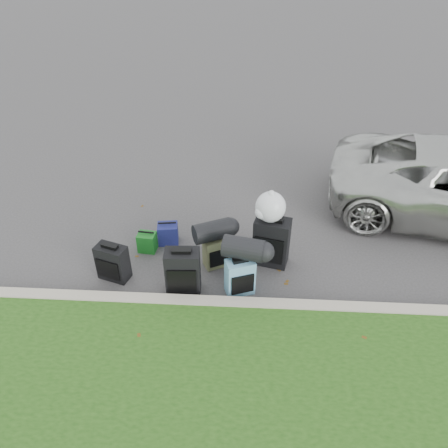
# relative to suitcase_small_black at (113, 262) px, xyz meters

# --- Properties ---
(ground) EXTENTS (120.00, 120.00, 0.00)m
(ground) POSITION_rel_suitcase_small_black_xyz_m (1.67, 0.46, -0.28)
(ground) COLOR #383535
(ground) RESTS_ON ground
(curb) EXTENTS (120.00, 0.18, 0.15)m
(curb) POSITION_rel_suitcase_small_black_xyz_m (1.67, -0.54, -0.20)
(curb) COLOR #9E937F
(curb) RESTS_ON ground
(suitcase_small_black) EXTENTS (0.49, 0.37, 0.55)m
(suitcase_small_black) POSITION_rel_suitcase_small_black_xyz_m (0.00, 0.00, 0.00)
(suitcase_small_black) COLOR black
(suitcase_small_black) RESTS_ON ground
(suitcase_large_black_left) EXTENTS (0.49, 0.31, 0.68)m
(suitcase_large_black_left) POSITION_rel_suitcase_small_black_xyz_m (1.05, -0.21, 0.07)
(suitcase_large_black_left) COLOR black
(suitcase_large_black_left) RESTS_ON ground
(suitcase_olive) EXTENTS (0.42, 0.36, 0.49)m
(suitcase_olive) POSITION_rel_suitcase_small_black_xyz_m (1.46, 0.36, -0.03)
(suitcase_olive) COLOR #45472D
(suitcase_olive) RESTS_ON ground
(suitcase_teal) EXTENTS (0.44, 0.35, 0.55)m
(suitcase_teal) POSITION_rel_suitcase_small_black_xyz_m (1.83, -0.20, 0.00)
(suitcase_teal) COLOR teal
(suitcase_teal) RESTS_ON ground
(suitcase_large_black_right) EXTENTS (0.57, 0.42, 0.77)m
(suitcase_large_black_right) POSITION_rel_suitcase_small_black_xyz_m (2.28, 0.47, 0.11)
(suitcase_large_black_right) COLOR black
(suitcase_large_black_right) RESTS_ON ground
(tote_green) EXTENTS (0.30, 0.25, 0.31)m
(tote_green) POSITION_rel_suitcase_small_black_xyz_m (0.36, 0.65, -0.12)
(tote_green) COLOR #16651C
(tote_green) RESTS_ON ground
(tote_navy) EXTENTS (0.35, 0.29, 0.34)m
(tote_navy) POSITION_rel_suitcase_small_black_xyz_m (0.65, 0.87, -0.11)
(tote_navy) COLOR navy
(tote_navy) RESTS_ON ground
(duffel_left) EXTENTS (0.62, 0.50, 0.30)m
(duffel_left) POSITION_rel_suitcase_small_black_xyz_m (1.42, 0.35, 0.36)
(duffel_left) COLOR black
(duffel_left) RESTS_ON suitcase_olive
(duffel_right) EXTENTS (0.61, 0.42, 0.31)m
(duffel_right) POSITION_rel_suitcase_small_black_xyz_m (1.87, -0.11, 0.43)
(duffel_right) COLOR black
(duffel_right) RESTS_ON suitcase_teal
(trash_bag) EXTENTS (0.44, 0.44, 0.44)m
(trash_bag) POSITION_rel_suitcase_small_black_xyz_m (2.23, 0.49, 0.71)
(trash_bag) COLOR silver
(trash_bag) RESTS_ON suitcase_large_black_right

